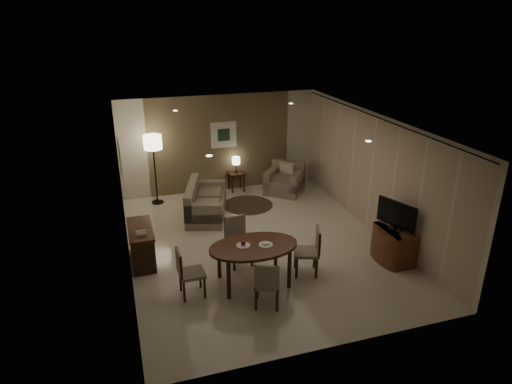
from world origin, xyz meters
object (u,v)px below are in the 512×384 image
object	(u,v)px
chair_near	(267,282)
chair_far	(239,242)
tv_cabinet	(394,245)
armchair	(284,179)
dining_table	(254,264)
chair_right	(306,251)
floor_lamp	(155,170)
console_desk	(142,245)
sofa	(206,200)
side_table	(236,182)
chair_left	(192,273)

from	to	relation	value
chair_near	chair_far	world-z (taller)	chair_far
tv_cabinet	armchair	xyz separation A→B (m)	(-0.79, 4.16, 0.07)
dining_table	chair_right	size ratio (longest dim) A/B	1.76
armchair	floor_lamp	distance (m)	3.53
console_desk	chair_right	world-z (taller)	chair_right
chair_far	sofa	xyz separation A→B (m)	(-0.15, 2.50, -0.07)
chair_near	floor_lamp	xyz separation A→B (m)	(-1.31, 5.19, 0.48)
console_desk	chair_right	xyz separation A→B (m)	(2.99, -1.42, 0.10)
side_table	dining_table	bearing A→B (deg)	-101.51
tv_cabinet	chair_left	distance (m)	4.13
chair_near	chair_far	size ratio (longest dim) A/B	0.92
sofa	chair_far	bearing A→B (deg)	-159.75
tv_cabinet	chair_left	world-z (taller)	chair_left
chair_near	sofa	size ratio (longest dim) A/B	0.51
dining_table	chair_far	xyz separation A→B (m)	(-0.07, 0.74, 0.09)
chair_right	console_desk	bearing A→B (deg)	-96.90
chair_right	sofa	xyz separation A→B (m)	(-1.28, 3.23, -0.06)
chair_near	floor_lamp	bearing A→B (deg)	-54.50
console_desk	armchair	xyz separation A→B (m)	(4.10, 2.66, 0.05)
chair_near	chair_left	xyz separation A→B (m)	(-1.18, 0.69, 0.01)
chair_far	chair_left	world-z (taller)	chair_far
chair_right	side_table	bearing A→B (deg)	-160.12
chair_left	floor_lamp	size ratio (longest dim) A/B	0.49
side_table	floor_lamp	bearing A→B (deg)	-174.34
chair_near	side_table	xyz separation A→B (m)	(0.94, 5.41, -0.18)
chair_near	sofa	bearing A→B (deg)	-65.35
sofa	floor_lamp	xyz separation A→B (m)	(-1.08, 1.21, 0.51)
chair_far	side_table	distance (m)	4.06
side_table	chair_far	bearing A→B (deg)	-104.54
console_desk	chair_left	world-z (taller)	chair_left
tv_cabinet	chair_far	distance (m)	3.14
tv_cabinet	chair_far	world-z (taller)	chair_far
dining_table	chair_far	world-z (taller)	chair_far
console_desk	dining_table	size ratio (longest dim) A/B	0.72
sofa	tv_cabinet	bearing A→B (deg)	-119.29
dining_table	armchair	world-z (taller)	armchair
tv_cabinet	armchair	distance (m)	4.23
chair_left	chair_far	bearing A→B (deg)	-55.70
chair_left	armchair	bearing A→B (deg)	-40.35
chair_near	chair_far	bearing A→B (deg)	-65.61
chair_left	floor_lamp	xyz separation A→B (m)	(-0.13, 4.50, 0.47)
console_desk	chair_right	bearing A→B (deg)	-25.38
console_desk	dining_table	world-z (taller)	dining_table
chair_left	sofa	bearing A→B (deg)	-17.47
chair_near	chair_right	bearing A→B (deg)	-123.06
console_desk	sofa	distance (m)	2.49
chair_near	chair_right	size ratio (longest dim) A/B	0.95
sofa	side_table	world-z (taller)	sofa
dining_table	floor_lamp	bearing A→B (deg)	106.28
chair_right	armchair	bearing A→B (deg)	-176.82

